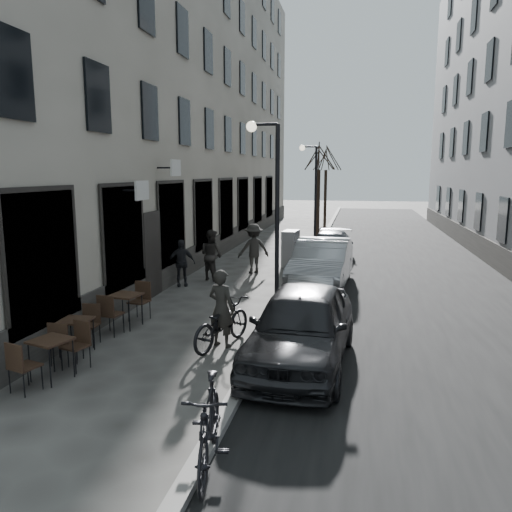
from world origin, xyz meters
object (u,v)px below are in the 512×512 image
(bistro_set_c, at_px, (126,307))
(car_mid, at_px, (322,264))
(tree_far, at_px, (326,158))
(tree_near, at_px, (319,156))
(car_near, at_px, (302,326))
(streetlamp_far, at_px, (312,184))
(pedestrian_near, at_px, (211,255))
(utility_cabinet, at_px, (291,248))
(pedestrian_far, at_px, (181,263))
(moped, at_px, (209,425))
(bicycle, at_px, (222,323))
(streetlamp_near, at_px, (271,195))
(bistro_set_b, at_px, (76,333))
(pedestrian_mid, at_px, (254,249))
(car_far, at_px, (330,247))
(bistro_set_a, at_px, (51,355))

(bistro_set_c, height_order, car_mid, car_mid)
(tree_far, bearing_deg, tree_near, -90.00)
(tree_far, distance_m, car_near, 25.08)
(car_near, bearing_deg, bistro_set_c, 164.43)
(tree_near, height_order, car_mid, tree_near)
(streetlamp_far, bearing_deg, pedestrian_near, -107.50)
(utility_cabinet, distance_m, pedestrian_far, 5.26)
(pedestrian_near, height_order, moped, pedestrian_near)
(pedestrian_far, bearing_deg, tree_near, 49.27)
(bicycle, xyz_separation_m, pedestrian_far, (-2.88, 5.38, 0.26))
(streetlamp_near, relative_size, bistro_set_c, 3.00)
(bistro_set_b, xyz_separation_m, pedestrian_near, (0.68, 7.55, 0.44))
(utility_cabinet, xyz_separation_m, bicycle, (-0.21, -9.63, -0.20))
(moped, bearing_deg, tree_far, 81.35)
(bistro_set_b, relative_size, car_near, 0.33)
(streetlamp_near, distance_m, car_near, 4.62)
(utility_cabinet, bearing_deg, streetlamp_far, 93.12)
(pedestrian_mid, xyz_separation_m, car_mid, (2.68, -1.90, -0.13))
(pedestrian_near, height_order, car_far, pedestrian_near)
(streetlamp_far, relative_size, car_mid, 1.06)
(bicycle, height_order, car_near, car_near)
(tree_far, bearing_deg, bistro_set_a, -96.86)
(bistro_set_b, relative_size, bistro_set_c, 0.90)
(streetlamp_near, relative_size, car_far, 1.19)
(tree_near, relative_size, moped, 2.95)
(bistro_set_b, relative_size, pedestrian_near, 0.85)
(pedestrian_near, height_order, car_near, pedestrian_near)
(streetlamp_far, distance_m, utility_cabinet, 5.97)
(bistro_set_b, height_order, car_near, car_near)
(pedestrian_near, bearing_deg, bistro_set_a, 117.13)
(streetlamp_far, xyz_separation_m, pedestrian_far, (-3.43, -9.69, -2.37))
(bistro_set_a, xyz_separation_m, bicycle, (2.56, 2.37, 0.05))
(pedestrian_near, bearing_deg, tree_far, -69.26)
(streetlamp_near, height_order, bistro_set_a, streetlamp_near)
(pedestrian_mid, bearing_deg, tree_near, -126.62)
(bistro_set_a, xyz_separation_m, pedestrian_far, (-0.32, 7.74, 0.31))
(utility_cabinet, height_order, bicycle, utility_cabinet)
(bicycle, xyz_separation_m, moped, (1.07, -4.43, 0.06))
(bistro_set_a, bearing_deg, streetlamp_far, 95.50)
(car_far, bearing_deg, tree_near, 102.66)
(streetlamp_far, height_order, bistro_set_b, streetlamp_far)
(tree_near, distance_m, tree_far, 6.00)
(car_near, distance_m, moped, 3.83)
(streetlamp_near, relative_size, car_mid, 1.06)
(bistro_set_a, distance_m, utility_cabinet, 12.32)
(bistro_set_a, xyz_separation_m, car_mid, (4.28, 8.47, 0.32))
(tree_far, relative_size, car_mid, 1.18)
(bistro_set_b, distance_m, pedestrian_mid, 9.27)
(streetlamp_far, bearing_deg, pedestrian_mid, -102.06)
(car_far, bearing_deg, bistro_set_a, -103.95)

